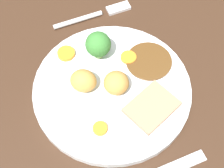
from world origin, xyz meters
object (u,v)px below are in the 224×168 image
(roast_potato_right, at_px, (116,83))
(dinner_plate, at_px, (112,89))
(carrot_coin_side, at_px, (100,128))
(broccoli_floret, at_px, (98,45))
(roast_potato_left, at_px, (83,81))
(carrot_coin_front, at_px, (128,57))
(meat_slice_main, at_px, (152,107))
(fork, at_px, (95,15))
(carrot_coin_back, at_px, (66,53))

(roast_potato_right, bearing_deg, dinner_plate, -133.82)
(dinner_plate, bearing_deg, roast_potato_right, 46.18)
(carrot_coin_side, bearing_deg, broccoli_floret, 162.12)
(roast_potato_right, xyz_separation_m, broccoli_floret, (-0.07, -0.00, 0.01))
(roast_potato_left, xyz_separation_m, roast_potato_right, (0.02, 0.05, 0.00))
(carrot_coin_front, xyz_separation_m, broccoli_floret, (-0.02, -0.05, 0.03))
(roast_potato_right, bearing_deg, broccoli_floret, -176.20)
(meat_slice_main, height_order, roast_potato_left, roast_potato_left)
(carrot_coin_front, bearing_deg, meat_slice_main, -0.43)
(dinner_plate, height_order, meat_slice_main, meat_slice_main)
(roast_potato_right, xyz_separation_m, carrot_coin_side, (0.06, -0.05, -0.02))
(carrot_coin_front, distance_m, broccoli_floret, 0.06)
(meat_slice_main, bearing_deg, fork, -174.98)
(dinner_plate, distance_m, broccoli_floret, 0.08)
(carrot_coin_side, bearing_deg, fork, 163.59)
(roast_potato_right, distance_m, carrot_coin_back, 0.11)
(roast_potato_right, xyz_separation_m, fork, (-0.17, 0.02, -0.03))
(meat_slice_main, bearing_deg, carrot_coin_side, -85.68)
(meat_slice_main, xyz_separation_m, roast_potato_left, (-0.07, -0.09, 0.01))
(broccoli_floret, bearing_deg, fork, 165.60)
(dinner_plate, relative_size, roast_potato_left, 6.04)
(roast_potato_right, height_order, broccoli_floret, broccoli_floret)
(meat_slice_main, relative_size, roast_potato_right, 1.90)
(meat_slice_main, bearing_deg, broccoli_floret, -160.27)
(carrot_coin_front, bearing_deg, carrot_coin_side, -39.11)
(carrot_coin_back, height_order, fork, carrot_coin_back)
(meat_slice_main, relative_size, carrot_coin_side, 3.41)
(roast_potato_left, height_order, carrot_coin_back, roast_potato_left)
(roast_potato_left, relative_size, broccoli_floret, 0.83)
(roast_potato_left, bearing_deg, carrot_coin_back, -172.54)
(roast_potato_left, relative_size, carrot_coin_front, 1.59)
(meat_slice_main, distance_m, roast_potato_right, 0.07)
(meat_slice_main, height_order, carrot_coin_back, meat_slice_main)
(carrot_coin_front, bearing_deg, fork, -170.49)
(carrot_coin_back, bearing_deg, meat_slice_main, 33.74)
(carrot_coin_side, bearing_deg, carrot_coin_front, 140.89)
(carrot_coin_back, height_order, carrot_coin_side, same)
(roast_potato_right, bearing_deg, fork, 173.23)
(roast_potato_left, bearing_deg, meat_slice_main, 50.07)
(roast_potato_left, distance_m, carrot_coin_front, 0.09)
(meat_slice_main, bearing_deg, dinner_plate, -141.48)
(roast_potato_right, height_order, carrot_coin_back, roast_potato_right)
(roast_potato_left, bearing_deg, fork, 155.66)
(roast_potato_left, bearing_deg, carrot_coin_front, 107.90)
(dinner_plate, bearing_deg, carrot_coin_side, -33.50)
(carrot_coin_side, height_order, broccoli_floret, broccoli_floret)
(roast_potato_right, relative_size, carrot_coin_side, 1.80)
(roast_potato_right, height_order, carrot_coin_side, roast_potato_right)
(carrot_coin_front, xyz_separation_m, carrot_coin_back, (-0.04, -0.10, 0.00))
(dinner_plate, height_order, roast_potato_left, roast_potato_left)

